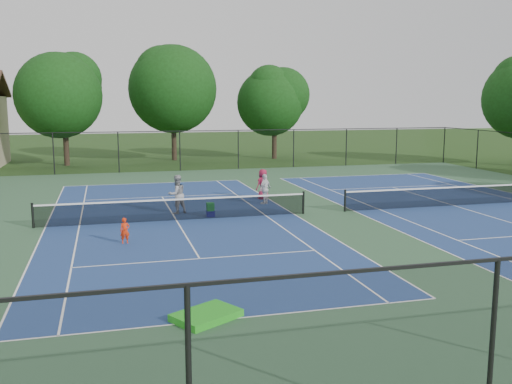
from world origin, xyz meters
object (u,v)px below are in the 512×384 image
object	(u,v)px
instructor	(177,194)
bystander_a	(265,189)
ball_crate	(210,214)
ball_hopper	(210,207)
bystander_c	(263,184)
tree_back_a	(63,91)
tree_back_b	(173,85)
tree_back_c	(275,98)
child_player	(125,231)

from	to	relation	value
instructor	bystander_a	distance (m)	4.86
ball_crate	ball_hopper	world-z (taller)	ball_hopper
bystander_c	tree_back_a	bearing A→B (deg)	-84.91
tree_back_b	bystander_a	world-z (taller)	tree_back_b
ball_hopper	tree_back_c	bearing A→B (deg)	67.07
tree_back_b	tree_back_c	world-z (taller)	tree_back_b
child_player	tree_back_a	bearing A→B (deg)	91.03
bystander_c	ball_hopper	xyz separation A→B (m)	(-3.59, -3.94, -0.35)
tree_back_a	instructor	bearing A→B (deg)	-74.47
tree_back_b	ball_crate	xyz separation A→B (m)	(-1.39, -25.55, -6.46)
tree_back_b	ball_hopper	size ratio (longest dim) A/B	27.16
tree_back_c	child_player	bearing A→B (deg)	-116.62
instructor	bystander_c	distance (m)	5.72
tree_back_b	instructor	world-z (taller)	tree_back_b
tree_back_c	bystander_c	bearing A→B (deg)	-108.25
child_player	bystander_c	distance (m)	11.00
child_player	tree_back_b	bearing A→B (deg)	73.26
tree_back_c	instructor	bearing A→B (deg)	-116.66
tree_back_b	bystander_a	bearing A→B (deg)	-85.29
tree_back_c	bystander_a	bearing A→B (deg)	-107.82
tree_back_a	tree_back_c	bearing A→B (deg)	3.18
child_player	bystander_c	xyz separation A→B (m)	(7.54, 8.00, 0.33)
ball_crate	instructor	bearing A→B (deg)	141.08
tree_back_a	bystander_c	xyz separation A→B (m)	(11.20, -19.61, -5.22)
tree_back_c	tree_back_b	bearing A→B (deg)	173.66
tree_back_b	child_player	size ratio (longest dim) A/B	10.30
tree_back_c	bystander_a	xyz separation A→B (m)	(-7.10, -22.08, -4.70)
tree_back_a	ball_crate	xyz separation A→B (m)	(7.61, -23.55, -5.90)
instructor	ball_hopper	size ratio (longest dim) A/B	4.97
child_player	ball_hopper	bearing A→B (deg)	39.29
bystander_a	bystander_c	bearing A→B (deg)	-142.87
tree_back_b	instructor	size ratio (longest dim) A/B	5.47
tree_back_b	bystander_c	distance (m)	22.48
tree_back_a	child_player	xyz separation A→B (m)	(3.66, -27.61, -5.55)
child_player	ball_hopper	xyz separation A→B (m)	(3.95, 4.06, -0.02)
ball_hopper	tree_back_b	bearing A→B (deg)	86.89
ball_crate	tree_back_c	bearing A→B (deg)	67.07
tree_back_b	ball_hopper	world-z (taller)	tree_back_b
tree_back_b	instructor	xyz separation A→B (m)	(-2.77, -24.43, -5.68)
instructor	bystander_a	world-z (taller)	instructor
tree_back_b	bystander_c	world-z (taller)	tree_back_b
child_player	tree_back_c	bearing A→B (deg)	56.86
tree_back_c	child_player	distance (m)	32.39
tree_back_c	ball_hopper	bearing A→B (deg)	-112.93
instructor	ball_crate	distance (m)	1.94
bystander_c	instructor	bearing A→B (deg)	4.96
bystander_c	ball_hopper	world-z (taller)	bystander_c
tree_back_a	bystander_a	world-z (taller)	tree_back_a
child_player	ball_crate	xyz separation A→B (m)	(3.95, 4.06, -0.35)
tree_back_c	tree_back_a	bearing A→B (deg)	-176.82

